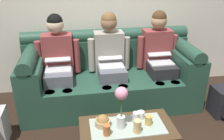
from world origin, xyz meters
The scene contains 12 objects.
couch centered at (0.00, 1.17, 0.37)m, with size 2.26×0.88×0.96m.
person_left centered at (-0.66, 1.16, 0.66)m, with size 0.56×0.67×1.22m.
person_middle centered at (0.00, 1.17, 0.66)m, with size 0.56×0.67×1.22m.
person_right centered at (0.66, 1.17, 0.66)m, with size 0.56×0.67×1.22m.
coffee_table centered at (0.00, 0.11, 0.30)m, with size 0.91×0.48×0.36m.
flower_vase centered at (-0.07, 0.10, 0.63)m, with size 0.12×0.12×0.43m.
snack_bowl centered at (-0.23, 0.16, 0.40)m, with size 0.15×0.15×0.12m.
cup_near_left centered at (0.09, 0.13, 0.42)m, with size 0.07×0.07×0.13m, color silver.
cup_near_right centered at (0.21, 0.10, 0.40)m, with size 0.07×0.07×0.09m, color gold.
cup_far_center centered at (0.07, 0.01, 0.42)m, with size 0.07×0.07×0.13m, color #DBB77A.
cup_far_left centered at (-0.21, 0.02, 0.41)m, with size 0.07×0.07×0.11m, color #B26633.
cup_far_right centered at (0.16, 0.21, 0.39)m, with size 0.07×0.07×0.08m, color white.
Camera 1 is at (-0.44, -1.69, 1.78)m, focal length 38.08 mm.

